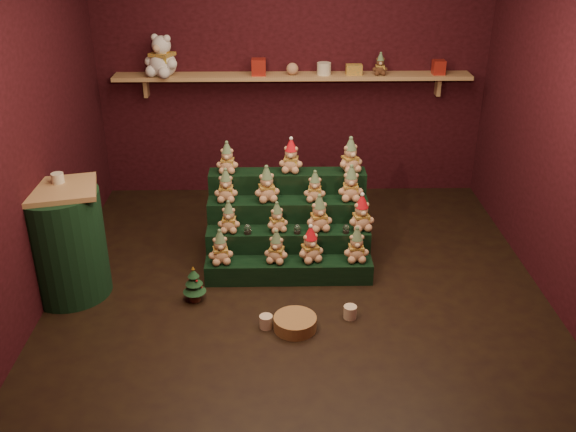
{
  "coord_description": "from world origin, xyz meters",
  "views": [
    {
      "loc": [
        -0.17,
        -4.55,
        2.87
      ],
      "look_at": [
        -0.08,
        0.25,
        0.52
      ],
      "focal_mm": 40.0,
      "sensor_mm": 36.0,
      "label": 1
    }
  ],
  "objects_px": {
    "snow_globe_a": "(248,229)",
    "wicker_basket": "(295,323)",
    "snow_globe_b": "(297,229)",
    "side_table": "(64,242)",
    "mug_left": "(266,322)",
    "riser_tier_front": "(289,270)",
    "snow_globe_c": "(346,229)",
    "mini_christmas_tree": "(194,284)",
    "mug_right": "(350,312)",
    "brown_bear": "(380,64)",
    "white_bear": "(162,50)"
  },
  "relations": [
    {
      "from": "snow_globe_a",
      "to": "snow_globe_c",
      "type": "bearing_deg",
      "value": 0.0
    },
    {
      "from": "white_bear",
      "to": "brown_bear",
      "type": "relative_size",
      "value": 2.38
    },
    {
      "from": "snow_globe_a",
      "to": "mug_left",
      "type": "relative_size",
      "value": 0.85
    },
    {
      "from": "white_bear",
      "to": "brown_bear",
      "type": "distance_m",
      "value": 2.17
    },
    {
      "from": "wicker_basket",
      "to": "white_bear",
      "type": "xyz_separation_m",
      "value": [
        -1.25,
        2.45,
        1.52
      ]
    },
    {
      "from": "snow_globe_a",
      "to": "wicker_basket",
      "type": "xyz_separation_m",
      "value": [
        0.38,
        -0.86,
        -0.35
      ]
    },
    {
      "from": "snow_globe_c",
      "to": "white_bear",
      "type": "height_order",
      "value": "white_bear"
    },
    {
      "from": "side_table",
      "to": "riser_tier_front",
      "type": "bearing_deg",
      "value": -9.02
    },
    {
      "from": "mug_left",
      "to": "brown_bear",
      "type": "xyz_separation_m",
      "value": [
        1.13,
        2.43,
        1.38
      ]
    },
    {
      "from": "side_table",
      "to": "mug_left",
      "type": "relative_size",
      "value": 9.27
    },
    {
      "from": "mug_left",
      "to": "wicker_basket",
      "type": "distance_m",
      "value": 0.22
    },
    {
      "from": "riser_tier_front",
      "to": "snow_globe_c",
      "type": "height_order",
      "value": "snow_globe_c"
    },
    {
      "from": "riser_tier_front",
      "to": "mug_right",
      "type": "distance_m",
      "value": 0.73
    },
    {
      "from": "mug_left",
      "to": "snow_globe_b",
      "type": "bearing_deg",
      "value": 72.81
    },
    {
      "from": "mug_right",
      "to": "brown_bear",
      "type": "height_order",
      "value": "brown_bear"
    },
    {
      "from": "riser_tier_front",
      "to": "snow_globe_a",
      "type": "xyz_separation_m",
      "value": [
        -0.34,
        0.16,
        0.31
      ]
    },
    {
      "from": "mini_christmas_tree",
      "to": "white_bear",
      "type": "distance_m",
      "value": 2.54
    },
    {
      "from": "riser_tier_front",
      "to": "wicker_basket",
      "type": "bearing_deg",
      "value": -87.25
    },
    {
      "from": "mini_christmas_tree",
      "to": "riser_tier_front",
      "type": "bearing_deg",
      "value": 21.46
    },
    {
      "from": "snow_globe_a",
      "to": "wicker_basket",
      "type": "height_order",
      "value": "snow_globe_a"
    },
    {
      "from": "mug_right",
      "to": "brown_bear",
      "type": "relative_size",
      "value": 0.48
    },
    {
      "from": "snow_globe_b",
      "to": "brown_bear",
      "type": "bearing_deg",
      "value": 61.26
    },
    {
      "from": "mug_right",
      "to": "snow_globe_c",
      "type": "bearing_deg",
      "value": 87.82
    },
    {
      "from": "snow_globe_a",
      "to": "riser_tier_front",
      "type": "bearing_deg",
      "value": -24.91
    },
    {
      "from": "snow_globe_b",
      "to": "white_bear",
      "type": "bearing_deg",
      "value": 129.06
    },
    {
      "from": "side_table",
      "to": "mug_right",
      "type": "distance_m",
      "value": 2.32
    },
    {
      "from": "snow_globe_c",
      "to": "mug_right",
      "type": "distance_m",
      "value": 0.8
    },
    {
      "from": "riser_tier_front",
      "to": "snow_globe_c",
      "type": "bearing_deg",
      "value": 18.19
    },
    {
      "from": "snow_globe_c",
      "to": "side_table",
      "type": "distance_m",
      "value": 2.29
    },
    {
      "from": "wicker_basket",
      "to": "riser_tier_front",
      "type": "bearing_deg",
      "value": 92.75
    },
    {
      "from": "snow_globe_a",
      "to": "snow_globe_b",
      "type": "height_order",
      "value": "snow_globe_a"
    },
    {
      "from": "mini_christmas_tree",
      "to": "wicker_basket",
      "type": "height_order",
      "value": "mini_christmas_tree"
    },
    {
      "from": "mug_left",
      "to": "brown_bear",
      "type": "relative_size",
      "value": 0.47
    },
    {
      "from": "mug_left",
      "to": "snow_globe_a",
      "type": "bearing_deg",
      "value": 100.9
    },
    {
      "from": "riser_tier_front",
      "to": "snow_globe_a",
      "type": "relative_size",
      "value": 16.49
    },
    {
      "from": "mini_christmas_tree",
      "to": "mug_right",
      "type": "relative_size",
      "value": 3.09
    },
    {
      "from": "mug_right",
      "to": "wicker_basket",
      "type": "height_order",
      "value": "same"
    },
    {
      "from": "snow_globe_b",
      "to": "snow_globe_a",
      "type": "bearing_deg",
      "value": -180.0
    },
    {
      "from": "riser_tier_front",
      "to": "wicker_basket",
      "type": "relative_size",
      "value": 4.34
    },
    {
      "from": "snow_globe_b",
      "to": "wicker_basket",
      "type": "height_order",
      "value": "snow_globe_b"
    },
    {
      "from": "wicker_basket",
      "to": "mug_left",
      "type": "bearing_deg",
      "value": 174.23
    },
    {
      "from": "snow_globe_b",
      "to": "mug_left",
      "type": "bearing_deg",
      "value": -107.19
    },
    {
      "from": "side_table",
      "to": "white_bear",
      "type": "bearing_deg",
      "value": 59.55
    },
    {
      "from": "snow_globe_c",
      "to": "mug_right",
      "type": "xyz_separation_m",
      "value": [
        -0.03,
        -0.72,
        -0.35
      ]
    },
    {
      "from": "snow_globe_a",
      "to": "side_table",
      "type": "distance_m",
      "value": 1.47
    },
    {
      "from": "riser_tier_front",
      "to": "mini_christmas_tree",
      "type": "height_order",
      "value": "mini_christmas_tree"
    },
    {
      "from": "snow_globe_c",
      "to": "mug_left",
      "type": "height_order",
      "value": "snow_globe_c"
    },
    {
      "from": "mini_christmas_tree",
      "to": "snow_globe_c",
      "type": "bearing_deg",
      "value": 20.2
    },
    {
      "from": "mini_christmas_tree",
      "to": "mug_left",
      "type": "bearing_deg",
      "value": -33.27
    },
    {
      "from": "snow_globe_a",
      "to": "snow_globe_b",
      "type": "bearing_deg",
      "value": 0.0
    }
  ]
}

